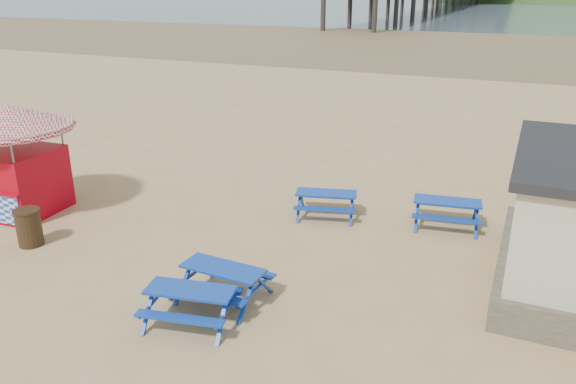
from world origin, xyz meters
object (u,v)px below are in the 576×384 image
at_px(ice_cream_kiosk, 13,146).
at_px(litter_bin, 29,227).
at_px(picnic_table_yellow, 12,185).
at_px(picnic_table_blue_b, 326,204).

distance_m(ice_cream_kiosk, litter_bin, 3.04).
xyz_separation_m(picnic_table_yellow, ice_cream_kiosk, (1.35, -0.80, 1.68)).
bearing_deg(picnic_table_blue_b, litter_bin, -157.54).
bearing_deg(picnic_table_yellow, picnic_table_blue_b, 9.44).
distance_m(picnic_table_yellow, ice_cream_kiosk, 2.30).
relative_size(ice_cream_kiosk, litter_bin, 3.90).
bearing_deg(ice_cream_kiosk, picnic_table_yellow, 145.59).
xyz_separation_m(picnic_table_blue_b, ice_cream_kiosk, (-8.48, -3.38, 1.68)).
distance_m(picnic_table_blue_b, ice_cream_kiosk, 9.28).
distance_m(picnic_table_blue_b, picnic_table_yellow, 10.16).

